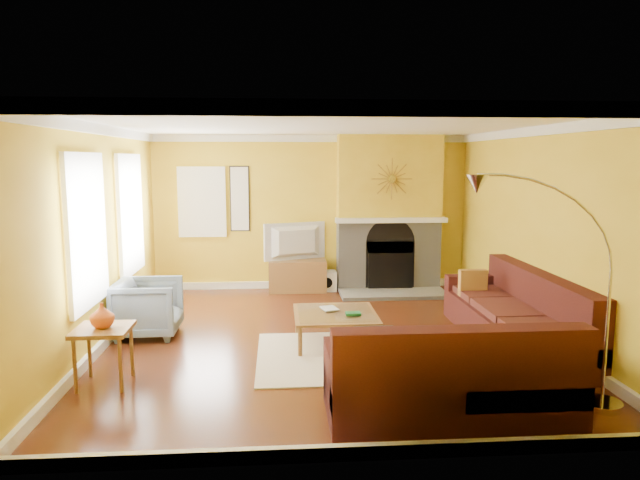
{
  "coord_description": "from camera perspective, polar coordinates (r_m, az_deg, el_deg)",
  "views": [
    {
      "loc": [
        -0.59,
        -7.03,
        2.29
      ],
      "look_at": [
        -0.04,
        0.4,
        1.23
      ],
      "focal_mm": 32.0,
      "sensor_mm": 36.0,
      "label": 1
    }
  ],
  "objects": [
    {
      "name": "crown_molding",
      "position": [
        7.07,
        0.54,
        10.97
      ],
      "size": [
        5.5,
        6.0,
        0.12
      ],
      "primitive_type": null,
      "color": "white",
      "rests_on": "ceiling"
    },
    {
      "name": "subwoofer",
      "position": [
        10.03,
        0.65,
        -4.09
      ],
      "size": [
        0.34,
        0.34,
        0.34
      ],
      "primitive_type": "cube",
      "color": "white",
      "rests_on": "floor"
    },
    {
      "name": "sunburst",
      "position": [
        9.8,
        7.2,
        6.07
      ],
      "size": [
        0.7,
        0.04,
        0.7
      ],
      "primitive_type": null,
      "color": "olive",
      "rests_on": "fireplace"
    },
    {
      "name": "wall_right",
      "position": [
        7.84,
        21.05,
        0.7
      ],
      "size": [
        0.02,
        6.0,
        2.7
      ],
      "primitive_type": "cube",
      "color": "gold",
      "rests_on": "ground"
    },
    {
      "name": "coffee_table",
      "position": [
        7.18,
        1.54,
        -8.78
      ],
      "size": [
        1.02,
        1.02,
        0.4
      ],
      "primitive_type": null,
      "color": "white",
      "rests_on": "floor"
    },
    {
      "name": "book",
      "position": [
        7.21,
        0.25,
        -6.96
      ],
      "size": [
        0.24,
        0.29,
        0.02
      ],
      "primitive_type": "imported",
      "rotation": [
        0.0,
        0.0,
        0.26
      ],
      "color": "white",
      "rests_on": "coffee_table"
    },
    {
      "name": "wall_back",
      "position": [
        10.1,
        -0.89,
        2.78
      ],
      "size": [
        5.5,
        0.02,
        2.7
      ],
      "primitive_type": "cube",
      "color": "gold",
      "rests_on": "ground"
    },
    {
      "name": "vase",
      "position": [
        6.19,
        -20.96,
        -7.05
      ],
      "size": [
        0.24,
        0.24,
        0.25
      ],
      "primitive_type": "imported",
      "color": "#D8591E",
      "rests_on": "side_table"
    },
    {
      "name": "armchair",
      "position": [
        7.78,
        -16.81,
        -6.5
      ],
      "size": [
        0.82,
        0.79,
        0.74
      ],
      "primitive_type": "imported",
      "rotation": [
        0.0,
        0.0,
        1.57
      ],
      "color": "slate",
      "rests_on": "floor"
    },
    {
      "name": "floor",
      "position": [
        7.42,
        0.51,
        -9.93
      ],
      "size": [
        5.5,
        6.0,
        0.02
      ],
      "primitive_type": "cube",
      "color": "#602B14",
      "rests_on": "ground"
    },
    {
      "name": "tv",
      "position": [
        9.84,
        -2.29,
        -0.19
      ],
      "size": [
        1.11,
        0.52,
        0.65
      ],
      "primitive_type": "imported",
      "rotation": [
        0.0,
        0.0,
        3.49
      ],
      "color": "black",
      "rests_on": "media_console"
    },
    {
      "name": "wall_art",
      "position": [
        10.05,
        -8.03,
        4.1
      ],
      "size": [
        0.34,
        0.04,
        1.14
      ],
      "primitive_type": "cube",
      "color": "white",
      "rests_on": "wall_back"
    },
    {
      "name": "window_back",
      "position": [
        10.11,
        -11.72,
        3.75
      ],
      "size": [
        0.82,
        0.06,
        1.22
      ],
      "primitive_type": "cube",
      "color": "white",
      "rests_on": "wall_back"
    },
    {
      "name": "mantel",
      "position": [
        9.84,
        7.14,
        1.99
      ],
      "size": [
        1.92,
        0.22,
        0.08
      ],
      "primitive_type": "cube",
      "color": "white",
      "rests_on": "fireplace"
    },
    {
      "name": "hearth",
      "position": [
        9.75,
        7.37,
        -5.35
      ],
      "size": [
        1.8,
        0.7,
        0.06
      ],
      "primitive_type": "cube",
      "color": "gray",
      "rests_on": "floor"
    },
    {
      "name": "wall_left",
      "position": [
        7.42,
        -21.23,
        0.3
      ],
      "size": [
        0.02,
        6.0,
        2.7
      ],
      "primitive_type": "cube",
      "color": "gold",
      "rests_on": "ground"
    },
    {
      "name": "wall_front",
      "position": [
        4.17,
        3.96,
        -4.89
      ],
      "size": [
        5.5,
        0.02,
        2.7
      ],
      "primitive_type": "cube",
      "color": "gold",
      "rests_on": "ground"
    },
    {
      "name": "baseboard",
      "position": [
        7.4,
        0.51,
        -9.41
      ],
      "size": [
        5.5,
        6.0,
        0.12
      ],
      "primitive_type": null,
      "color": "white",
      "rests_on": "floor"
    },
    {
      "name": "arc_lamp",
      "position": [
        5.52,
        21.77,
        -5.19
      ],
      "size": [
        1.36,
        0.36,
        2.15
      ],
      "primitive_type": null,
      "color": "silver",
      "rests_on": "floor"
    },
    {
      "name": "window_left_near",
      "position": [
        8.64,
        -18.54,
        2.46
      ],
      "size": [
        0.06,
        1.22,
        1.72
      ],
      "primitive_type": "cube",
      "color": "white",
      "rests_on": "wall_left"
    },
    {
      "name": "ceiling",
      "position": [
        7.07,
        0.54,
        11.53
      ],
      "size": [
        5.5,
        6.0,
        0.02
      ],
      "primitive_type": "cube",
      "color": "white",
      "rests_on": "ground"
    },
    {
      "name": "side_table",
      "position": [
        6.31,
        -20.76,
        -10.8
      ],
      "size": [
        0.55,
        0.55,
        0.6
      ],
      "primitive_type": null,
      "color": "olive",
      "rests_on": "floor"
    },
    {
      "name": "window_left_far",
      "position": [
        6.82,
        -22.43,
        0.87
      ],
      "size": [
        0.06,
        1.22,
        1.72
      ],
      "primitive_type": "cube",
      "color": "white",
      "rests_on": "wall_left"
    },
    {
      "name": "sectional_sofa",
      "position": [
        6.73,
        12.26,
        -7.93
      ],
      "size": [
        2.92,
        3.72,
        0.9
      ],
      "primitive_type": null,
      "color": "#471916",
      "rests_on": "floor"
    },
    {
      "name": "fireplace",
      "position": [
        10.07,
        6.88,
        2.7
      ],
      "size": [
        1.8,
        0.4,
        2.7
      ],
      "primitive_type": null,
      "color": "gray",
      "rests_on": "floor"
    },
    {
      "name": "rug",
      "position": [
        6.82,
        4.04,
        -11.44
      ],
      "size": [
        2.4,
        1.8,
        0.02
      ],
      "primitive_type": "cube",
      "color": "beige",
      "rests_on": "floor"
    },
    {
      "name": "media_console",
      "position": [
        9.94,
        -2.28,
        -3.59
      ],
      "size": [
        0.99,
        0.45,
        0.55
      ],
      "primitive_type": "cube",
      "color": "olive",
      "rests_on": "floor"
    }
  ]
}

